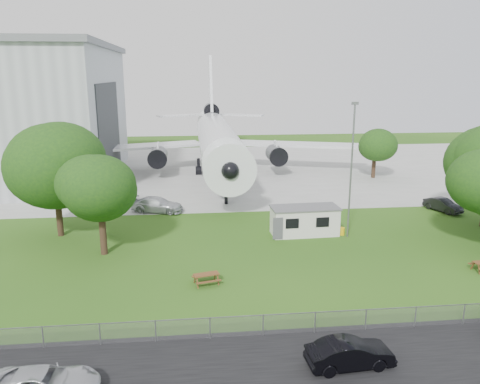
{
  "coord_description": "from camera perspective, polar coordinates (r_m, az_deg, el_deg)",
  "views": [
    {
      "loc": [
        -5.78,
        -32.97,
        14.42
      ],
      "look_at": [
        -1.48,
        8.0,
        4.0
      ],
      "focal_mm": 35.0,
      "sensor_mm": 36.0,
      "label": 1
    }
  ],
  "objects": [
    {
      "name": "site_cabin",
      "position": [
        43.55,
        7.89,
        -3.46
      ],
      "size": [
        6.8,
        2.96,
        2.62
      ],
      "color": "silver",
      "rests_on": "ground"
    },
    {
      "name": "car_centre_sedan",
      "position": [
        25.53,
        13.24,
        -18.65
      ],
      "size": [
        4.55,
        1.91,
        1.46
      ],
      "primitive_type": "imported",
      "rotation": [
        0.0,
        0.0,
        1.66
      ],
      "color": "black",
      "rests_on": "ground"
    },
    {
      "name": "lamp_mast",
      "position": [
        42.44,
        13.38,
        2.36
      ],
      "size": [
        0.16,
        0.16,
        12.0
      ],
      "primitive_type": "cylinder",
      "color": "slate",
      "rests_on": "ground"
    },
    {
      "name": "car_apron_van",
      "position": [
        50.87,
        -10.04,
        -1.55
      ],
      "size": [
        5.94,
        3.63,
        1.61
      ],
      "primitive_type": "imported",
      "rotation": [
        0.0,
        0.0,
        1.31
      ],
      "color": "#B6B9BE",
      "rests_on": "ground"
    },
    {
      "name": "ground",
      "position": [
        36.45,
        3.67,
        -9.14
      ],
      "size": [
        160.0,
        160.0,
        0.0
      ],
      "primitive_type": "plane",
      "color": "#3C691C"
    },
    {
      "name": "tree_far_apron",
      "position": [
        68.72,
        16.16,
        5.58
      ],
      "size": [
        5.67,
        5.67,
        7.64
      ],
      "color": "#382619",
      "rests_on": "ground"
    },
    {
      "name": "fence",
      "position": [
        28.15,
        7.02,
        -16.74
      ],
      "size": [
        58.0,
        0.04,
        1.3
      ],
      "primitive_type": "cube",
      "color": "gray",
      "rests_on": "ground"
    },
    {
      "name": "tree_west_big",
      "position": [
        44.59,
        -21.72,
        3.21
      ],
      "size": [
        9.48,
        9.48,
        11.45
      ],
      "color": "#382619",
      "rests_on": "ground"
    },
    {
      "name": "airliner",
      "position": [
        69.54,
        -2.84,
        6.61
      ],
      "size": [
        46.36,
        47.73,
        17.69
      ],
      "color": "white",
      "rests_on": "ground"
    },
    {
      "name": "car_ne_sedan",
      "position": [
        54.91,
        23.5,
        -1.49
      ],
      "size": [
        2.99,
        4.48,
        1.4
      ],
      "primitive_type": "imported",
      "rotation": [
        0.0,
        0.0,
        0.39
      ],
      "color": "black",
      "rests_on": "ground"
    },
    {
      "name": "concrete_apron",
      "position": [
        72.65,
        -1.31,
        2.75
      ],
      "size": [
        120.0,
        46.0,
        0.03
      ],
      "primitive_type": "cube",
      "color": "#B7B7B2",
      "rests_on": "ground"
    },
    {
      "name": "asphalt_strip",
      "position": [
        25.3,
        8.9,
        -20.72
      ],
      "size": [
        120.0,
        8.0,
        0.02
      ],
      "primitive_type": "cube",
      "color": "black",
      "rests_on": "ground"
    },
    {
      "name": "picnic_west",
      "position": [
        33.8,
        -4.12,
        -11.1
      ],
      "size": [
        2.11,
        1.89,
        0.76
      ],
      "primitive_type": null,
      "rotation": [
        0.0,
        0.0,
        0.25
      ],
      "color": "brown",
      "rests_on": "ground"
    },
    {
      "name": "tree_west_small",
      "position": [
        38.89,
        -16.75,
        0.37
      ],
      "size": [
        6.94,
        6.94,
        9.01
      ],
      "color": "#382619",
      "rests_on": "ground"
    }
  ]
}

